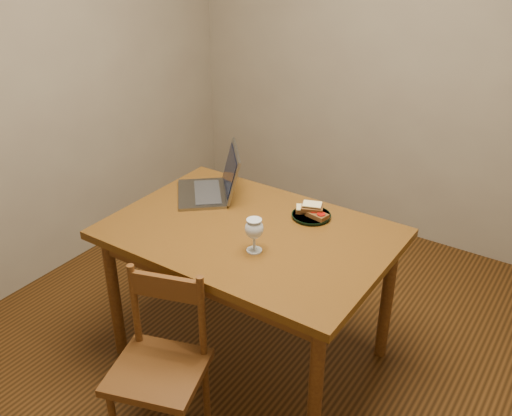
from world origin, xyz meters
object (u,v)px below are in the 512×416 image
Objects in this scene: plate at (311,216)px; milk_glass at (254,235)px; laptop at (215,183)px; table at (250,246)px; chair at (159,359)px.

milk_glass is (-0.06, -0.41, 0.07)m from plate.
laptop is (-0.48, 0.35, -0.01)m from milk_glass.
chair is at bearing -91.56° from table.
laptop is at bearing -173.69° from plate.
table is at bearing 70.26° from chair.
laptop reaches higher than milk_glass.
laptop reaches higher than chair.
plate is at bearing 55.52° from laptop.
milk_glass is at bearing -98.39° from plate.
chair is at bearing -18.79° from laptop.
table is at bearing 19.01° from laptop.
laptop is at bearing 149.80° from table.
chair is 2.43× the size of plate.
milk_glass is (0.13, 0.50, 0.39)m from chair.
plate is at bearing 56.68° from table.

